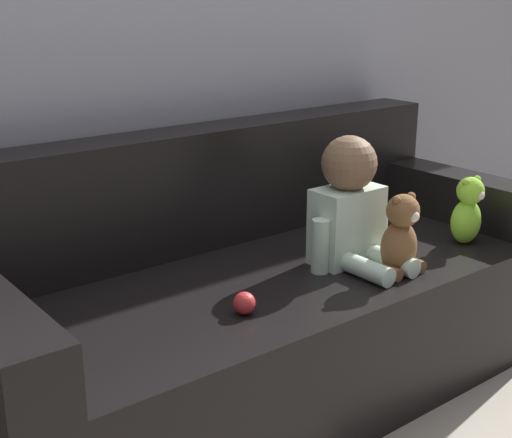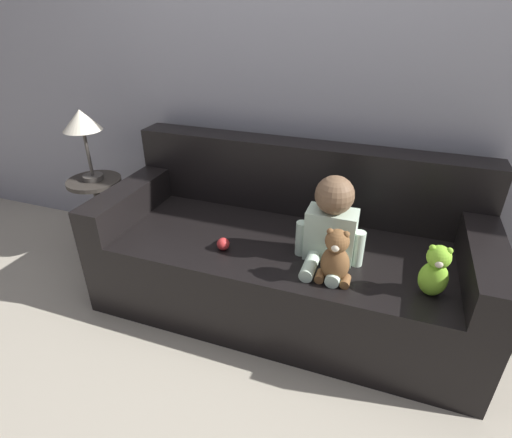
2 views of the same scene
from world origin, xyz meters
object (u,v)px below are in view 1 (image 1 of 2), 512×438
Objects in this scene: plush_toy_side at (468,211)px; couch at (258,302)px; person_baby at (351,208)px; toy_ball at (244,303)px; teddy_bear_brown at (401,237)px.

couch is at bearing 157.42° from plush_toy_side.
person_baby reaches higher than toy_ball.
plush_toy_side is at bearing -14.98° from person_baby.
couch is 8.22× the size of plush_toy_side.
teddy_bear_brown reaches higher than toy_ball.
person_baby is (0.24, -0.17, 0.32)m from couch.
toy_ball is (-0.50, -0.10, -0.15)m from person_baby.
couch is 4.74× the size of person_baby.
toy_ball is at bearing -168.79° from person_baby.
plush_toy_side is 0.95m from toy_ball.
teddy_bear_brown is 1.08× the size of plush_toy_side.
person_baby reaches higher than plush_toy_side.
teddy_bear_brown is at bearing -71.47° from person_baby.
teddy_bear_brown reaches higher than plush_toy_side.
teddy_bear_brown is 0.56m from toy_ball.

